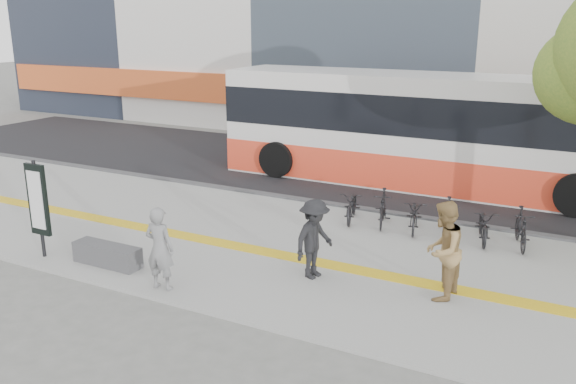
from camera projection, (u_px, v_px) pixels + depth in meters
The scene contains 12 objects.
ground at pixel (240, 270), 12.80m from camera, with size 120.00×120.00×0.00m, color #62635E.
sidewalk at pixel (274, 246), 14.07m from camera, with size 40.00×7.00×0.08m, color gray.
tactile_strip at pixel (263, 251), 13.63m from camera, with size 40.00×0.45×0.01m, color yellow.
street at pixel (379, 175), 20.47m from camera, with size 40.00×8.00×0.06m, color black.
curb at pixel (332, 205), 17.05m from camera, with size 40.00×0.25×0.14m, color #393A3C.
bench at pixel (107, 255), 12.85m from camera, with size 1.60×0.45×0.45m, color #393A3C.
signboard at pixel (38, 201), 13.00m from camera, with size 0.55×0.10×2.20m.
bus at pixel (424, 134), 18.86m from camera, with size 13.08×3.10×3.48m.
bicycle_row at pixel (430, 216), 14.73m from camera, with size 5.03×1.66×0.92m.
seated_woman at pixel (160, 248), 11.54m from camera, with size 0.61×0.40×1.68m, color black.
pedestrian_tan at pixel (443, 251), 11.13m from camera, with size 0.93×0.72×1.90m, color olive.
pedestrian_dark at pixel (314, 239), 12.07m from camera, with size 1.07×0.62×1.66m, color black.
Camera 1 is at (6.37, -10.02, 5.18)m, focal length 37.27 mm.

